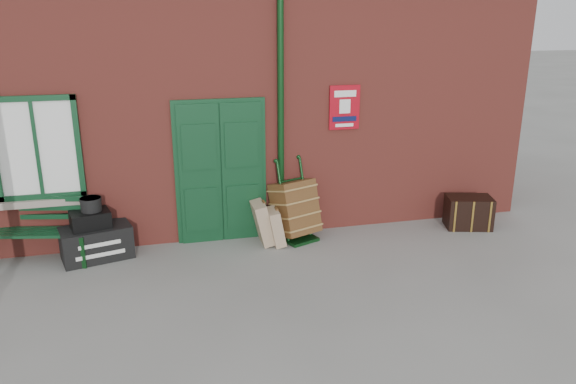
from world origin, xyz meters
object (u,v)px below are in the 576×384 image
object	(u,v)px
bench	(35,229)
porter_trolley	(295,209)
houdini_trunk	(97,243)
dark_trunk	(468,212)

from	to	relation	value
bench	porter_trolley	distance (m)	3.88
bench	houdini_trunk	bearing A→B (deg)	3.68
houdini_trunk	dark_trunk	bearing A→B (deg)	-16.45
bench	houdini_trunk	size ratio (longest dim) A/B	1.66
porter_trolley	dark_trunk	world-z (taller)	porter_trolley
houdini_trunk	dark_trunk	distance (m)	6.02
bench	porter_trolley	xyz separation A→B (m)	(3.88, -0.09, 0.01)
dark_trunk	bench	bearing A→B (deg)	-167.26
houdini_trunk	bench	bearing A→B (deg)	156.38
bench	houdini_trunk	world-z (taller)	bench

